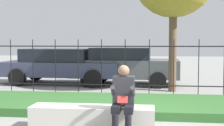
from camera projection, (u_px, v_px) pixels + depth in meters
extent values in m
cube|color=beige|center=(92.00, 118.00, 5.89)|extent=(2.34, 0.52, 0.44)
cylinder|color=black|center=(115.00, 124.00, 5.24)|extent=(0.11, 0.11, 0.35)
cube|color=black|center=(116.00, 108.00, 5.43)|extent=(0.15, 0.42, 0.13)
cylinder|color=black|center=(128.00, 125.00, 5.21)|extent=(0.11, 0.11, 0.35)
cube|color=black|center=(129.00, 108.00, 5.40)|extent=(0.15, 0.42, 0.13)
cube|color=#333338|center=(124.00, 91.00, 5.61)|extent=(0.38, 0.24, 0.54)
sphere|color=#8C664C|center=(124.00, 71.00, 5.56)|extent=(0.21, 0.21, 0.21)
cylinder|color=#333338|center=(113.00, 91.00, 5.47)|extent=(0.08, 0.29, 0.24)
cylinder|color=#333338|center=(133.00, 91.00, 5.43)|extent=(0.08, 0.29, 0.24)
cube|color=#B2332D|center=(122.00, 100.00, 5.36)|extent=(0.18, 0.09, 0.13)
cube|color=#33662D|center=(120.00, 105.00, 7.72)|extent=(9.90, 2.37, 0.19)
cylinder|color=black|center=(125.00, 85.00, 9.40)|extent=(7.90, 0.03, 0.03)
cylinder|color=black|center=(125.00, 46.00, 9.32)|extent=(7.90, 0.03, 0.03)
cylinder|color=black|center=(11.00, 67.00, 9.77)|extent=(0.02, 0.02, 1.72)
cylinder|color=black|center=(33.00, 67.00, 9.69)|extent=(0.02, 0.02, 1.72)
cylinder|color=black|center=(55.00, 67.00, 9.61)|extent=(0.02, 0.02, 1.72)
cylinder|color=black|center=(78.00, 68.00, 9.53)|extent=(0.02, 0.02, 1.72)
cylinder|color=black|center=(102.00, 68.00, 9.44)|extent=(0.02, 0.02, 1.72)
cylinder|color=black|center=(125.00, 68.00, 9.36)|extent=(0.02, 0.02, 1.72)
cylinder|color=black|center=(149.00, 68.00, 9.28)|extent=(0.02, 0.02, 1.72)
cylinder|color=black|center=(174.00, 69.00, 9.20)|extent=(0.02, 0.02, 1.72)
cylinder|color=black|center=(199.00, 69.00, 9.11)|extent=(0.02, 0.02, 1.72)
cylinder|color=black|center=(224.00, 69.00, 9.03)|extent=(0.02, 0.02, 1.72)
cube|color=#4C5156|center=(125.00, 68.00, 11.99)|extent=(4.10, 1.87, 0.68)
cube|color=black|center=(121.00, 54.00, 11.97)|extent=(2.28, 1.60, 0.46)
cylinder|color=black|center=(158.00, 80.00, 10.98)|extent=(0.60, 0.22, 0.59)
cylinder|color=black|center=(158.00, 75.00, 12.65)|extent=(0.60, 0.22, 0.59)
cylinder|color=black|center=(89.00, 79.00, 11.36)|extent=(0.60, 0.22, 0.59)
cylinder|color=black|center=(98.00, 74.00, 13.03)|extent=(0.60, 0.22, 0.59)
cube|color=#383D56|center=(62.00, 69.00, 12.18)|extent=(4.72, 1.96, 0.55)
cube|color=black|center=(57.00, 55.00, 12.18)|extent=(2.62, 1.66, 0.50)
cylinder|color=black|center=(93.00, 79.00, 11.13)|extent=(0.66, 0.23, 0.65)
cylinder|color=black|center=(102.00, 74.00, 12.81)|extent=(0.66, 0.23, 0.65)
cylinder|color=black|center=(17.00, 77.00, 11.59)|extent=(0.66, 0.23, 0.65)
cylinder|color=black|center=(36.00, 73.00, 13.28)|extent=(0.66, 0.23, 0.65)
cylinder|color=brown|center=(173.00, 45.00, 10.28)|extent=(0.26, 0.26, 3.06)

